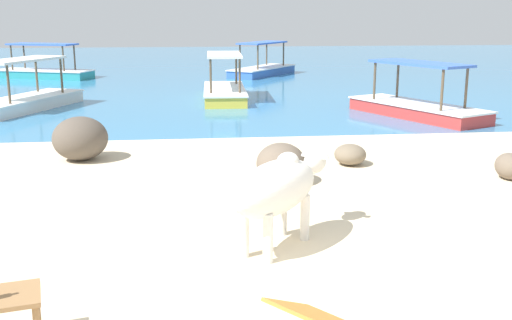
{
  "coord_description": "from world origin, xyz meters",
  "views": [
    {
      "loc": [
        -0.86,
        -4.82,
        2.44
      ],
      "look_at": [
        0.0,
        3.0,
        0.55
      ],
      "focal_mm": 43.27,
      "sensor_mm": 36.0,
      "label": 1
    }
  ],
  "objects_px": {
    "boat_red": "(417,105)",
    "boat_yellow": "(224,90)",
    "boat_white": "(25,99)",
    "boat_teal": "(44,71)",
    "boat_blue": "(262,68)",
    "cow": "(278,187)"
  },
  "relations": [
    {
      "from": "cow",
      "to": "boat_blue",
      "type": "height_order",
      "value": "boat_blue"
    },
    {
      "from": "boat_blue",
      "to": "cow",
      "type": "bearing_deg",
      "value": -151.21
    },
    {
      "from": "boat_white",
      "to": "boat_red",
      "type": "bearing_deg",
      "value": -80.26
    },
    {
      "from": "boat_yellow",
      "to": "boat_white",
      "type": "bearing_deg",
      "value": 106.76
    },
    {
      "from": "cow",
      "to": "boat_red",
      "type": "bearing_deg",
      "value": 9.76
    },
    {
      "from": "boat_blue",
      "to": "boat_yellow",
      "type": "distance_m",
      "value": 6.96
    },
    {
      "from": "boat_teal",
      "to": "cow",
      "type": "bearing_deg",
      "value": -49.76
    },
    {
      "from": "boat_red",
      "to": "boat_blue",
      "type": "height_order",
      "value": "same"
    },
    {
      "from": "boat_white",
      "to": "boat_blue",
      "type": "xyz_separation_m",
      "value": [
        7.05,
        8.05,
        0.0
      ]
    },
    {
      "from": "boat_red",
      "to": "boat_yellow",
      "type": "height_order",
      "value": "same"
    },
    {
      "from": "cow",
      "to": "boat_red",
      "type": "height_order",
      "value": "boat_red"
    },
    {
      "from": "boat_yellow",
      "to": "boat_red",
      "type": "bearing_deg",
      "value": -126.75
    },
    {
      "from": "boat_teal",
      "to": "boat_red",
      "type": "distance_m",
      "value": 14.67
    },
    {
      "from": "boat_blue",
      "to": "boat_yellow",
      "type": "height_order",
      "value": "same"
    },
    {
      "from": "cow",
      "to": "boat_yellow",
      "type": "height_order",
      "value": "boat_yellow"
    },
    {
      "from": "boat_red",
      "to": "cow",
      "type": "bearing_deg",
      "value": 125.54
    },
    {
      "from": "boat_teal",
      "to": "boat_white",
      "type": "distance_m",
      "value": 7.94
    },
    {
      "from": "boat_blue",
      "to": "boat_teal",
      "type": "bearing_deg",
      "value": 126.56
    },
    {
      "from": "boat_white",
      "to": "boat_teal",
      "type": "bearing_deg",
      "value": 31.41
    },
    {
      "from": "boat_teal",
      "to": "boat_white",
      "type": "relative_size",
      "value": 1.0
    },
    {
      "from": "cow",
      "to": "boat_white",
      "type": "height_order",
      "value": "boat_white"
    },
    {
      "from": "boat_red",
      "to": "boat_yellow",
      "type": "bearing_deg",
      "value": 26.14
    }
  ]
}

